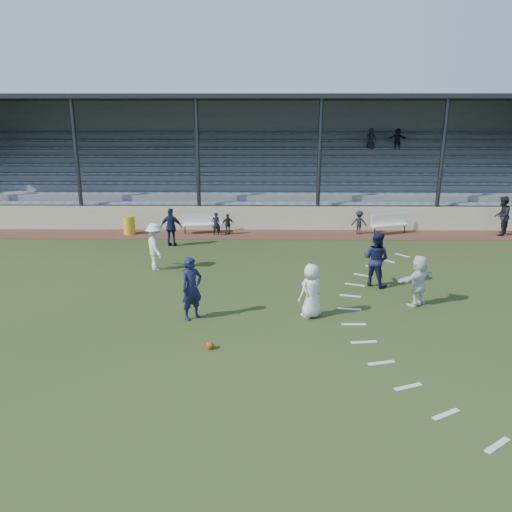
{
  "coord_description": "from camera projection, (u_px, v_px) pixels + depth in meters",
  "views": [
    {
      "loc": [
        0.2,
        -13.23,
        6.01
      ],
      "look_at": [
        0.0,
        2.5,
        1.3
      ],
      "focal_mm": 35.0,
      "sensor_mm": 36.0,
      "label": 1
    }
  ],
  "objects": [
    {
      "name": "cinder_track",
      "position": [
        258.0,
        234.0,
        24.45
      ],
      "size": [
        34.0,
        2.0,
        0.02
      ],
      "primitive_type": "cube",
      "color": "#522E20",
      "rests_on": "ground"
    },
    {
      "name": "penalty_arc",
      "position": [
        398.0,
        324.0,
        14.34
      ],
      "size": [
        3.89,
        14.63,
        0.01
      ],
      "color": "silver",
      "rests_on": "ground"
    },
    {
      "name": "player_navy_mid",
      "position": [
        376.0,
        259.0,
        17.23
      ],
      "size": [
        1.19,
        1.15,
        1.93
      ],
      "primitive_type": "imported",
      "rotation": [
        0.0,
        0.0,
        2.48
      ],
      "color": "#141839",
      "rests_on": "ground"
    },
    {
      "name": "ground",
      "position": [
        255.0,
        324.0,
        14.39
      ],
      "size": [
        90.0,
        90.0,
        0.0
      ],
      "primitive_type": "plane",
      "color": "#2C3C18",
      "rests_on": "ground"
    },
    {
      "name": "player_white_back",
      "position": [
        418.0,
        280.0,
        15.56
      ],
      "size": [
        1.51,
        1.27,
        1.63
      ],
      "primitive_type": "imported",
      "rotation": [
        0.0,
        0.0,
        3.76
      ],
      "color": "silver",
      "rests_on": "ground"
    },
    {
      "name": "player_navy_lead",
      "position": [
        192.0,
        288.0,
        14.51
      ],
      "size": [
        0.81,
        0.79,
        1.88
      ],
      "primitive_type": "imported",
      "rotation": [
        0.0,
        0.0,
        0.71
      ],
      "color": "#141839",
      "rests_on": "ground"
    },
    {
      "name": "sub_left_near",
      "position": [
        216.0,
        224.0,
        24.17
      ],
      "size": [
        0.48,
        0.39,
        1.12
      ],
      "primitive_type": "imported",
      "rotation": [
        0.0,
        0.0,
        3.5
      ],
      "color": "black",
      "rests_on": "cinder_track"
    },
    {
      "name": "retaining_wall",
      "position": [
        258.0,
        218.0,
        25.29
      ],
      "size": [
        34.0,
        0.18,
        1.2
      ],
      "primitive_type": "cube",
      "color": "beige",
      "rests_on": "ground"
    },
    {
      "name": "sub_left_far",
      "position": [
        228.0,
        224.0,
        24.29
      ],
      "size": [
        0.64,
        0.41,
        1.02
      ],
      "primitive_type": "imported",
      "rotation": [
        0.0,
        0.0,
        3.44
      ],
      "color": "black",
      "rests_on": "cinder_track"
    },
    {
      "name": "football",
      "position": [
        210.0,
        345.0,
        12.88
      ],
      "size": [
        0.2,
        0.2,
        0.2
      ],
      "primitive_type": "sphere",
      "color": "#C33A0B",
      "rests_on": "ground"
    },
    {
      "name": "sub_right",
      "position": [
        359.0,
        222.0,
        24.38
      ],
      "size": [
        0.81,
        0.57,
        1.15
      ],
      "primitive_type": "imported",
      "rotation": [
        0.0,
        0.0,
        2.95
      ],
      "color": "black",
      "rests_on": "cinder_track"
    },
    {
      "name": "player_white_wing",
      "position": [
        155.0,
        247.0,
        18.93
      ],
      "size": [
        1.12,
        1.36,
        1.82
      ],
      "primitive_type": "imported",
      "rotation": [
        0.0,
        0.0,
        2.02
      ],
      "color": "silver",
      "rests_on": "ground"
    },
    {
      "name": "player_navy_wing",
      "position": [
        171.0,
        227.0,
        22.25
      ],
      "size": [
        1.05,
        0.56,
        1.71
      ],
      "primitive_type": "imported",
      "rotation": [
        0.0,
        0.0,
        2.99
      ],
      "color": "#141839",
      "rests_on": "ground"
    },
    {
      "name": "official",
      "position": [
        502.0,
        216.0,
        24.07
      ],
      "size": [
        1.13,
        1.17,
        1.9
      ],
      "primitive_type": "imported",
      "rotation": [
        0.0,
        0.0,
        4.07
      ],
      "color": "black",
      "rests_on": "cinder_track"
    },
    {
      "name": "grandstand",
      "position": [
        259.0,
        174.0,
        29.34
      ],
      "size": [
        34.6,
        9.0,
        6.61
      ],
      "color": "gray",
      "rests_on": "ground"
    },
    {
      "name": "bench_right",
      "position": [
        390.0,
        222.0,
        24.49
      ],
      "size": [
        2.02,
        1.1,
        0.95
      ],
      "rotation": [
        0.0,
        0.0,
        0.34
      ],
      "color": "silver",
      "rests_on": "cinder_track"
    },
    {
      "name": "bench_left",
      "position": [
        202.0,
        222.0,
        24.6
      ],
      "size": [
        2.04,
        0.79,
        0.95
      ],
      "rotation": [
        0.0,
        0.0,
        0.17
      ],
      "color": "silver",
      "rests_on": "cinder_track"
    },
    {
      "name": "trash_bin",
      "position": [
        129.0,
        225.0,
        24.41
      ],
      "size": [
        0.55,
        0.55,
        0.88
      ],
      "primitive_type": "cylinder",
      "color": "gold",
      "rests_on": "cinder_track"
    },
    {
      "name": "player_white_lead",
      "position": [
        311.0,
        291.0,
        14.68
      ],
      "size": [
        0.95,
        0.88,
        1.64
      ],
      "primitive_type": "imported",
      "rotation": [
        0.0,
        0.0,
        3.75
      ],
      "color": "silver",
      "rests_on": "ground"
    }
  ]
}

